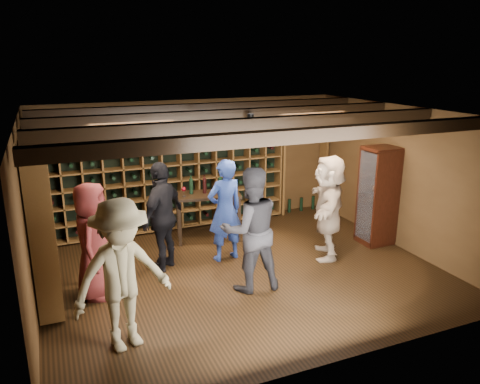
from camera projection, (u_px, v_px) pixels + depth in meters
name	position (u px, v px, depth m)	size (l,w,h in m)	color
ground	(243.00, 272.00, 7.43)	(6.00, 6.00, 0.00)	black
room_shell	(242.00, 119.00, 6.80)	(6.00, 6.00, 6.00)	#51361B
wine_rack_back	(170.00, 172.00, 8.98)	(4.65, 0.30, 2.20)	brown
wine_rack_left	(42.00, 210.00, 6.79)	(0.30, 2.65, 2.20)	brown
crate_shelf	(304.00, 141.00, 9.94)	(1.20, 0.32, 2.07)	brown
display_cabinet	(377.00, 198.00, 8.38)	(0.55, 0.50, 1.75)	black
man_blue_shirt	(225.00, 210.00, 7.68)	(0.63, 0.41, 1.72)	navy
man_grey_suit	(251.00, 230.00, 6.67)	(0.89, 0.69, 1.83)	black
guest_red_floral	(93.00, 241.00, 6.46)	(0.82, 0.53, 1.67)	maroon
guest_woman_black	(163.00, 216.00, 7.34)	(1.03, 0.43, 1.75)	black
guest_khaki	(122.00, 276.00, 5.29)	(1.17, 0.67, 1.82)	gray
guest_beige	(328.00, 207.00, 7.80)	(1.63, 0.52, 1.76)	tan
tasting_table	(208.00, 199.00, 8.55)	(1.27, 0.82, 1.16)	black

